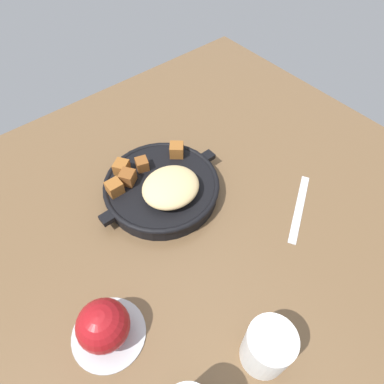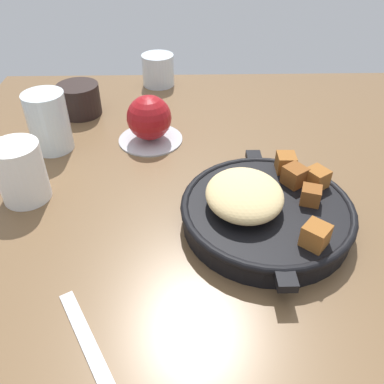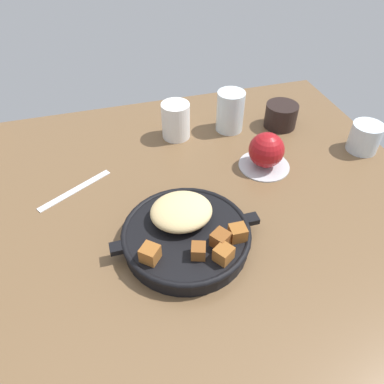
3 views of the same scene
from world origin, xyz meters
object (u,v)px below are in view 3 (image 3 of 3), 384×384
(cast_iron_skillet, at_px, (186,233))
(red_apple, at_px, (266,150))
(water_glass_short, at_px, (365,137))
(coffee_mug_dark, at_px, (281,115))
(white_creamer_pitcher, at_px, (176,121))
(butter_knife, at_px, (75,190))
(water_glass_tall, at_px, (230,111))

(cast_iron_skillet, xyz_separation_m, red_apple, (0.24, 0.18, 0.02))
(water_glass_short, bearing_deg, coffee_mug_dark, 133.49)
(cast_iron_skillet, xyz_separation_m, white_creamer_pitcher, (0.07, 0.36, 0.02))
(water_glass_short, height_order, white_creamer_pitcher, white_creamer_pitcher)
(butter_knife, xyz_separation_m, water_glass_short, (0.71, -0.04, 0.03))
(white_creamer_pitcher, bearing_deg, water_glass_tall, -2.23)
(water_glass_short, relative_size, coffee_mug_dark, 0.88)
(water_glass_tall, bearing_deg, butter_knife, -161.30)
(water_glass_tall, bearing_deg, red_apple, -82.20)
(white_creamer_pitcher, height_order, coffee_mug_dark, white_creamer_pitcher)
(butter_knife, height_order, water_glass_tall, water_glass_tall)
(white_creamer_pitcher, bearing_deg, water_glass_short, -23.32)
(cast_iron_skillet, xyz_separation_m, coffee_mug_dark, (0.36, 0.33, 0.00))
(white_creamer_pitcher, distance_m, water_glass_tall, 0.15)
(red_apple, relative_size, water_glass_tall, 0.77)
(coffee_mug_dark, distance_m, water_glass_tall, 0.14)
(water_glass_short, height_order, water_glass_tall, water_glass_tall)
(white_creamer_pitcher, bearing_deg, butter_knife, -151.48)
(butter_knife, height_order, coffee_mug_dark, coffee_mug_dark)
(water_glass_short, height_order, coffee_mug_dark, water_glass_short)
(butter_knife, bearing_deg, white_creamer_pitcher, -1.67)
(red_apple, relative_size, butter_knife, 0.46)
(white_creamer_pitcher, bearing_deg, red_apple, -46.95)
(cast_iron_skillet, bearing_deg, water_glass_short, 18.70)
(cast_iron_skillet, relative_size, water_glass_tall, 2.67)
(cast_iron_skillet, distance_m, water_glass_short, 0.54)
(butter_knife, relative_size, water_glass_tall, 1.68)
(water_glass_short, distance_m, water_glass_tall, 0.34)
(red_apple, height_order, butter_knife, red_apple)
(cast_iron_skillet, xyz_separation_m, butter_knife, (-0.20, 0.21, -0.03))
(red_apple, bearing_deg, butter_knife, 175.32)
(water_glass_short, bearing_deg, water_glass_tall, 147.78)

